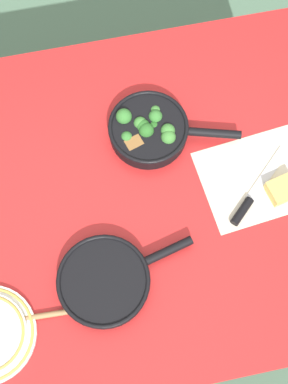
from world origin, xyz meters
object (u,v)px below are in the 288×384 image
at_px(skillet_broccoli, 149,129).
at_px(cheese_block, 283,189).
at_px(grater_knife, 252,196).
at_px(wooden_spoon, 58,313).
at_px(skillet_eggs, 105,281).

distance_m(skillet_broccoli, cheese_block, 0.41).
height_order(grater_knife, cheese_block, cheese_block).
bearing_deg(wooden_spoon, cheese_block, 19.96).
bearing_deg(grater_knife, skillet_eggs, 155.85).
height_order(wooden_spoon, cheese_block, cheese_block).
height_order(skillet_eggs, cheese_block, skillet_eggs).
bearing_deg(grater_knife, wooden_spoon, 156.64).
distance_m(wooden_spoon, cheese_block, 0.69).
bearing_deg(cheese_block, wooden_spoon, -162.66).
bearing_deg(wooden_spoon, skillet_eggs, 24.94).
relative_size(skillet_broccoli, cheese_block, 3.98).
relative_size(wooden_spoon, grater_knife, 1.91).
xyz_separation_m(skillet_broccoli, cheese_block, (0.32, -0.25, -0.01)).
xyz_separation_m(skillet_eggs, wooden_spoon, (-0.13, -0.05, -0.01)).
bearing_deg(grater_knife, skillet_broccoli, 91.11).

